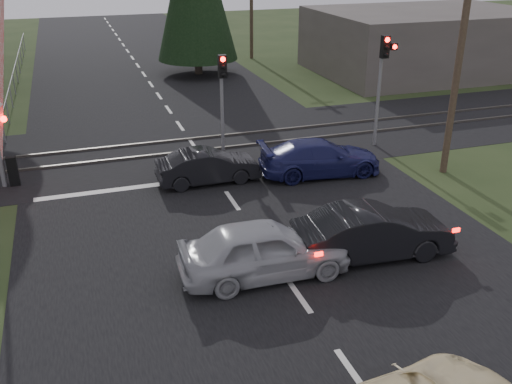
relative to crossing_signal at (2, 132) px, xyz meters
name	(u,v)px	position (x,y,z in m)	size (l,w,h in m)	color
ground	(299,296)	(7.27, -9.79, -2.06)	(120.00, 120.00, 0.00)	#253417
road	(205,161)	(7.27, 0.21, -2.05)	(14.00, 100.00, 0.01)	black
rail_corridor	(194,146)	(7.27, 2.21, -2.05)	(120.00, 8.00, 0.01)	black
stop_line	(216,177)	(7.27, -1.59, -2.05)	(13.00, 0.35, 0.00)	silver
rail_near	(198,151)	(7.27, 1.41, -2.01)	(120.00, 0.12, 0.10)	#59544C
rail_far	(190,139)	(7.27, 3.01, -2.01)	(120.00, 0.12, 0.10)	#59544C
crossing_signal	(2,132)	(0.00, 0.00, 0.00)	(1.62, 0.38, 6.96)	slate
traffic_signal_right	(383,70)	(14.82, -0.31, 1.26)	(0.68, 0.48, 4.70)	slate
traffic_signal_center	(222,87)	(8.27, 0.89, 0.75)	(0.32, 0.48, 4.10)	slate
utility_pole_near	(461,48)	(15.77, -3.79, 2.67)	(1.80, 0.26, 9.00)	#4C3D2D
fence_left	(15,101)	(-0.53, 12.71, -2.06)	(0.10, 36.00, 1.20)	slate
building_right	(424,41)	(25.27, 12.21, -0.06)	(14.00, 10.00, 4.00)	#59514C
dark_hatchback	(373,233)	(9.99, -8.59, -1.32)	(1.56, 4.47, 1.47)	black
silver_car	(264,249)	(6.77, -8.57, -1.28)	(1.83, 4.55, 1.55)	#9D9FA5
blue_sedan	(320,158)	(11.12, -2.51, -1.38)	(1.88, 4.64, 1.35)	navy
dark_car_far	(208,167)	(6.90, -1.93, -1.44)	(1.31, 3.75, 1.24)	black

